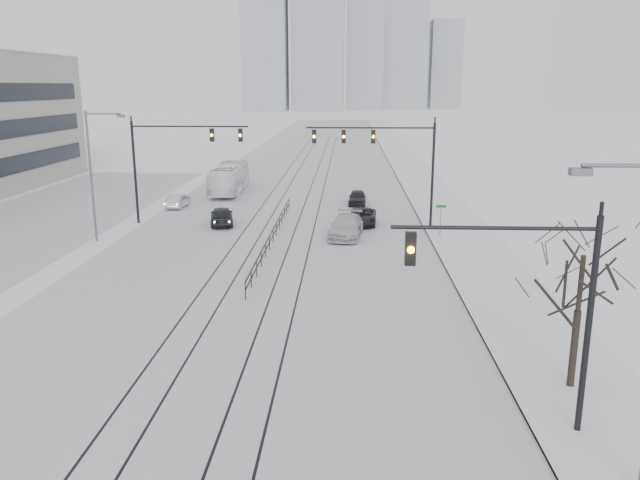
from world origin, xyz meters
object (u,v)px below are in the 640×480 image
Objects in this scene: sedan_sb_outer at (178,201)px; sedan_nb_front at (363,217)px; bare_tree at (582,270)px; sedan_nb_right at (346,227)px; traffic_mast_near at (537,295)px; sedan_nb_far at (357,198)px; sedan_sb_inner at (222,216)px; box_truck at (229,179)px.

sedan_nb_front is at bearing 161.54° from sedan_sb_outer.
bare_tree reaches higher than sedan_nb_front.
sedan_nb_right is (-1.29, -4.26, 0.16)m from sedan_nb_front.
traffic_mast_near reaches higher than bare_tree.
traffic_mast_near is 39.13m from sedan_nb_far.
traffic_mast_near is 33.52m from sedan_sb_inner.
box_truck is at bearing -93.33° from sedan_sb_inner.
traffic_mast_near reaches higher than sedan_sb_outer.
sedan_nb_far is (-0.32, 8.48, 0.04)m from sedan_nb_front.
sedan_sb_inner is at bearing -173.44° from sedan_nb_front.
bare_tree reaches higher than sedan_sb_inner.
sedan_nb_front is 19.56m from box_truck.
sedan_sb_outer is 8.75m from box_truck.
traffic_mast_near is at bearing 122.20° from sedan_sb_outer.
traffic_mast_near is 1.63× the size of sedan_sb_inner.
sedan_nb_far is at bearing -151.09° from sedan_sb_inner.
sedan_nb_front is at bearing 79.51° from sedan_nb_right.
box_truck is (3.13, 8.12, 0.86)m from sedan_sb_outer.
sedan_nb_far reaches higher than sedan_sb_outer.
bare_tree is 0.58× the size of box_truck.
traffic_mast_near is 48.03m from box_truck.
box_truck is at bearing 115.79° from bare_tree.
bare_tree is 1.58× the size of sedan_nb_far.
sedan_sb_inner reaches higher than sedan_sb_outer.
sedan_sb_outer is 17.51m from sedan_nb_front.
bare_tree is 1.65× the size of sedan_sb_outer.
box_truck is at bearing 129.00° from sedan_nb_right.
sedan_nb_far reaches higher than sedan_nb_front.
box_truck reaches higher than sedan_nb_front.
sedan_nb_right is (-8.14, 22.90, -3.71)m from bare_tree.
sedan_nb_right is at bearing 102.47° from traffic_mast_near.
sedan_nb_far is (-7.17, 35.64, -3.83)m from bare_tree.
sedan_sb_outer is at bearing 124.76° from bare_tree.
sedan_nb_front is 1.16× the size of sedan_nb_far.
traffic_mast_near is at bearing -80.42° from sedan_nb_far.
sedan_sb_outer is 0.96× the size of sedan_nb_far.
sedan_sb_outer is (-23.20, 33.43, -3.88)m from bare_tree.
sedan_nb_right reaches higher than sedan_sb_outer.
sedan_sb_inner is 0.97× the size of sedan_nb_front.
sedan_sb_inner is (-15.47, 29.49, -3.83)m from traffic_mast_near.
sedan_sb_inner is 0.80× the size of sedan_nb_right.
sedan_nb_front reaches higher than sedan_sb_outer.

